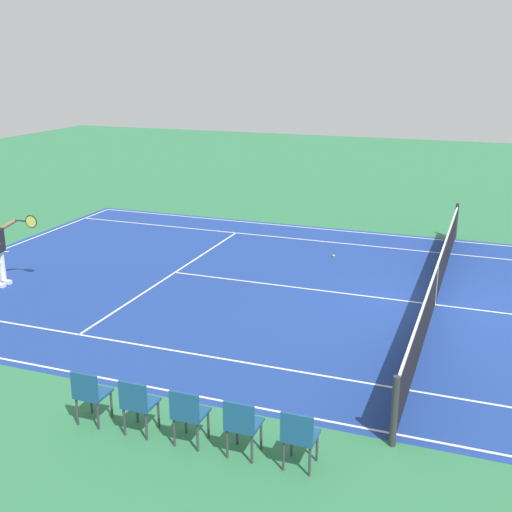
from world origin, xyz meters
name	(u,v)px	position (x,y,z in m)	size (l,w,h in m)	color
ground_plane	(435,305)	(0.00, 0.00, 0.00)	(60.00, 60.00, 0.00)	#2D7247
court_slab	(435,305)	(0.00, 0.00, 0.00)	(24.20, 11.40, 0.00)	navy
court_line_markings	(435,304)	(0.00, 0.00, 0.00)	(23.85, 11.05, 0.01)	white
tennis_net	(436,284)	(0.00, 0.00, 0.49)	(0.10, 11.70, 1.08)	#2D2D33
tennis_ball	(334,256)	(2.95, -2.71, 0.03)	(0.07, 0.07, 0.07)	#CCE01E
spectator_chair_0	(299,435)	(1.08, 6.79, 0.52)	(0.44, 0.44, 0.88)	#38383D
spectator_chair_1	(242,423)	(1.89, 6.79, 0.52)	(0.44, 0.44, 0.88)	#38383D
spectator_chair_2	(188,412)	(2.69, 6.79, 0.52)	(0.44, 0.44, 0.88)	#38383D
spectator_chair_3	(138,402)	(3.49, 6.79, 0.52)	(0.44, 0.44, 0.88)	#38383D
spectator_chair_4	(90,392)	(4.30, 6.79, 0.52)	(0.44, 0.44, 0.88)	#38383D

